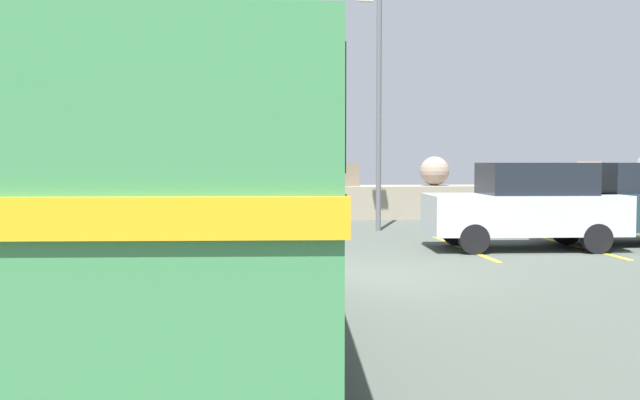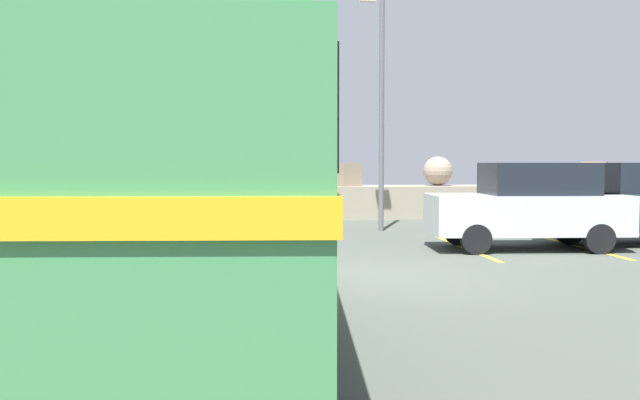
% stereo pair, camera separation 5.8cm
% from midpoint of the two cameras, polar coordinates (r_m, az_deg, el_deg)
% --- Properties ---
extents(ground, '(32.00, 26.00, 0.02)m').
position_cam_midpoint_polar(ground, '(11.16, 2.25, -6.53)').
color(ground, '#454C44').
extents(breakwater, '(31.36, 2.42, 2.45)m').
position_cam_midpoint_polar(breakwater, '(22.77, -2.12, 0.20)').
color(breakwater, gray).
rests_on(breakwater, ground).
extents(vintage_coach, '(3.05, 8.74, 3.70)m').
position_cam_midpoint_polar(vintage_coach, '(7.44, -9.44, 4.39)').
color(vintage_coach, black).
rests_on(vintage_coach, ground).
extents(parked_car_nearest, '(4.20, 1.96, 1.86)m').
position_cam_midpoint_polar(parked_car_nearest, '(15.28, 17.14, -0.41)').
color(parked_car_nearest, black).
rests_on(parked_car_nearest, ground).
extents(parked_car_middle, '(4.15, 1.82, 1.86)m').
position_cam_midpoint_polar(parked_car_middle, '(17.15, 25.14, -0.20)').
color(parked_car_middle, black).
rests_on(parked_car_middle, ground).
extents(lamp_post, '(0.59, 0.78, 6.52)m').
position_cam_midpoint_polar(lamp_post, '(18.79, 5.10, 8.58)').
color(lamp_post, '#5B5B60').
rests_on(lamp_post, ground).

